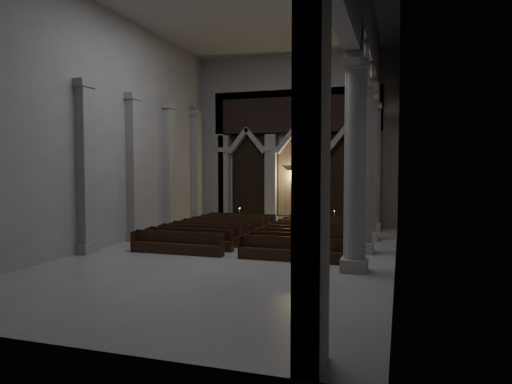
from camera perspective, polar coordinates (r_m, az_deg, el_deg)
room at (r=21.76m, az=-1.88°, el=12.59°), size 24.00×24.10×12.00m
sanctuary_wall at (r=32.66m, az=4.95°, el=7.63°), size 14.00×0.77×12.00m
right_arcade at (r=21.96m, az=13.37°, el=13.02°), size 1.00×24.00×12.00m
left_pilasters at (r=27.50m, az=-12.77°, el=2.79°), size 0.60×13.00×8.03m
sanctuary_step at (r=31.88m, az=4.53°, el=-4.04°), size 8.50×2.60×0.15m
altar at (r=31.58m, az=6.43°, el=-3.05°), size 1.98×0.79×1.00m
altar_rail at (r=29.94m, az=3.69°, el=-3.48°), size 4.62×0.09×0.91m
candle_stand_left at (r=31.64m, az=-2.09°, el=-3.62°), size 0.21×0.21×1.22m
candle_stand_right at (r=29.76m, az=9.78°, el=-4.06°), size 0.21×0.21×1.24m
pews at (r=24.69m, az=0.58°, el=-5.48°), size 9.99×9.44×1.02m
worshipper at (r=27.43m, az=6.44°, el=-3.98°), size 0.52×0.38×1.31m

